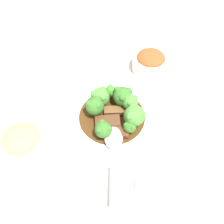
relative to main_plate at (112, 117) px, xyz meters
name	(u,v)px	position (x,y,z in m)	size (l,w,h in m)	color
ground_plane	(112,119)	(0.00, 0.00, -0.01)	(4.00, 4.00, 0.00)	silver
main_plate	(112,117)	(0.00, 0.00, 0.00)	(0.29, 0.29, 0.02)	white
beef_strip_0	(117,131)	(-0.01, 0.05, 0.01)	(0.07, 0.04, 0.01)	#56331E
beef_strip_1	(114,111)	(-0.01, -0.01, 0.02)	(0.06, 0.03, 0.01)	brown
beef_strip_2	(108,122)	(0.01, 0.03, 0.02)	(0.07, 0.04, 0.01)	#56331E
broccoli_floret_0	(100,97)	(0.03, -0.04, 0.04)	(0.05, 0.05, 0.06)	#8EB756
broccoli_floret_1	(103,129)	(0.02, 0.06, 0.04)	(0.04, 0.04, 0.05)	#7FA84C
broccoli_floret_2	(123,96)	(-0.03, -0.04, 0.04)	(0.05, 0.05, 0.06)	#8EB756
broccoli_floret_3	(95,106)	(0.04, -0.01, 0.04)	(0.05, 0.05, 0.06)	#8EB756
broccoli_floret_4	(112,91)	(0.00, -0.07, 0.03)	(0.03, 0.03, 0.04)	#8EB756
broccoli_floret_5	(130,102)	(-0.05, -0.02, 0.04)	(0.04, 0.04, 0.05)	#7FA84C
broccoli_floret_6	(130,126)	(-0.04, 0.05, 0.03)	(0.03, 0.03, 0.04)	#7FA84C
broccoli_floret_7	(134,115)	(-0.05, 0.03, 0.05)	(0.05, 0.05, 0.06)	#7FA84C
serving_spoon	(112,142)	(0.01, 0.09, 0.02)	(0.05, 0.20, 0.01)	silver
side_bowl_kimchi	(150,62)	(-0.13, -0.19, 0.02)	(0.11, 0.11, 0.06)	white
side_bowl_appetizer	(22,142)	(0.23, 0.08, 0.02)	(0.11, 0.11, 0.06)	white
sauce_dish	(150,187)	(-0.08, 0.20, 0.00)	(0.07, 0.07, 0.01)	white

